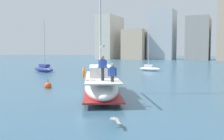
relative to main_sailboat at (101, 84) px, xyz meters
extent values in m
plane|color=#38607A|center=(-1.44, 1.55, -0.91)|extent=(400.00, 400.00, 0.00)
ellipsoid|color=white|center=(0.04, -0.06, -0.21)|extent=(6.71, 9.57, 1.40)
cube|color=maroon|center=(0.04, -0.06, -0.52)|extent=(6.64, 9.42, 0.10)
cube|color=beige|center=(0.04, -0.06, 0.53)|extent=(6.32, 9.06, 0.08)
cube|color=white|center=(-0.31, 0.57, 0.92)|extent=(3.55, 4.60, 0.70)
cylinder|color=silver|center=(-0.54, 0.99, 6.15)|extent=(0.16, 0.16, 11.16)
cylinder|color=#B7B7BC|center=(0.84, -1.54, 2.69)|extent=(2.87, 5.11, 0.12)
cylinder|color=silver|center=(-2.08, 3.81, 1.04)|extent=(0.82, 0.48, 0.06)
torus|color=orange|center=(0.27, -2.95, 1.04)|extent=(0.46, 0.68, 0.70)
cylinder|color=#33333D|center=(1.42, -2.59, 0.97)|extent=(0.20, 0.20, 0.80)
cube|color=#3351AD|center=(1.42, -2.59, 1.65)|extent=(0.38, 0.33, 0.56)
sphere|color=#9E7051|center=(1.42, -2.59, 2.04)|extent=(0.20, 0.20, 0.20)
cylinder|color=#3351AD|center=(1.23, -2.70, 1.60)|extent=(0.09, 0.09, 0.50)
cylinder|color=#3351AD|center=(1.61, -2.49, 1.60)|extent=(0.09, 0.09, 0.50)
cylinder|color=#33333D|center=(2.25, -2.96, 0.75)|extent=(0.20, 0.20, 0.35)
cube|color=#3351AD|center=(2.25, -2.96, 1.20)|extent=(0.38, 0.33, 0.56)
sphere|color=tan|center=(2.25, -2.96, 1.59)|extent=(0.20, 0.20, 0.20)
cylinder|color=#3351AD|center=(2.05, -3.06, 1.15)|extent=(0.09, 0.09, 0.50)
cylinder|color=#3351AD|center=(2.44, -2.85, 1.15)|extent=(0.09, 0.09, 0.50)
torus|color=silver|center=(1.30, -2.38, 1.19)|extent=(0.70, 0.42, 0.76)
ellipsoid|color=silver|center=(-3.20, 25.14, -0.57)|extent=(4.26, 2.12, 0.67)
cube|color=silver|center=(-3.40, 25.20, -0.03)|extent=(1.78, 1.08, 0.40)
cylinder|color=silver|center=(-3.50, 25.23, 2.85)|extent=(0.11, 0.11, 6.16)
ellipsoid|color=navy|center=(-18.44, 15.92, -0.48)|extent=(5.42, 2.95, 0.86)
cube|color=navy|center=(-18.19, 15.83, 0.15)|extent=(2.27, 1.48, 0.40)
cylinder|color=silver|center=(-18.06, 15.78, 3.67)|extent=(0.13, 0.13, 7.43)
ellipsoid|color=silver|center=(4.09, -6.74, -0.58)|extent=(0.39, 0.37, 0.16)
sphere|color=silver|center=(3.94, -6.86, -0.55)|extent=(0.11, 0.11, 0.11)
cone|color=gold|center=(3.89, -6.90, -0.56)|extent=(0.08, 0.08, 0.04)
cube|color=#9E9993|center=(4.27, -6.97, -0.56)|extent=(0.48, 0.53, 0.15)
cube|color=#9E9993|center=(3.90, -6.52, -0.56)|extent=(0.48, 0.53, 0.15)
sphere|color=#EA4C19|center=(-6.17, 1.59, -0.71)|extent=(0.65, 0.65, 0.65)
cylinder|color=black|center=(-6.17, 1.59, -0.41)|extent=(0.04, 0.04, 0.60)
cube|color=beige|center=(-40.20, 89.61, 8.86)|extent=(7.45, 16.56, 19.53)
cube|color=#C6AD8E|center=(-26.76, 89.58, 5.45)|extent=(9.32, 16.92, 12.71)
cube|color=#B2B7BC|center=(-16.00, 90.26, 9.44)|extent=(10.35, 11.07, 20.68)
cube|color=gray|center=(-1.26, 91.38, 7.57)|extent=(8.64, 17.50, 16.95)
camera|label=1|loc=(8.31, -16.56, 2.38)|focal=40.11mm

